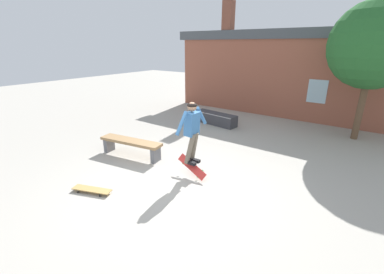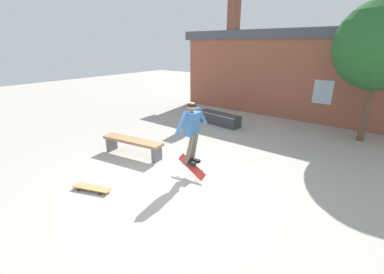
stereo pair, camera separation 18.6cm
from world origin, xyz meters
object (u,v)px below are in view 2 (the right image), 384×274
tree_right (382,45)px  skateboard_flipping (192,167)px  skate_ledge (219,119)px  skateboard_resting (92,188)px  skater (192,127)px  park_bench (133,143)px

tree_right → skateboard_flipping: 6.67m
skate_ledge → skateboard_flipping: skateboard_flipping is taller
skateboard_resting → skater: bearing=35.1°
skater → skateboard_resting: 2.57m
park_bench → skate_ledge: size_ratio=1.05×
park_bench → skateboard_resting: size_ratio=2.18×
skateboard_resting → park_bench: bearing=92.5°
skate_ledge → skateboard_resting: (0.48, -5.93, -0.15)m
skateboard_flipping → skateboard_resting: 2.28m
skateboard_flipping → skater: bearing=131.5°
tree_right → skater: tree_right is taller
park_bench → skater: bearing=-7.0°
skateboard_flipping → skateboard_resting: (-1.31, -1.86, -0.18)m
tree_right → skateboard_resting: bearing=-120.3°
skate_ledge → skateboard_flipping: size_ratio=2.11×
park_bench → skate_ledge: bearing=76.4°
skate_ledge → skater: (1.77, -4.03, 1.00)m
skateboard_flipping → skateboard_resting: skateboard_flipping is taller
skate_ledge → skateboard_flipping: 4.45m
tree_right → skater: (-2.92, -5.31, -1.76)m
skateboard_flipping → skate_ledge: bearing=124.4°
tree_right → skateboard_resting: 8.84m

